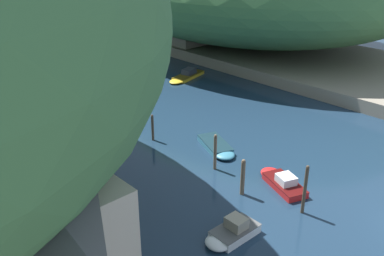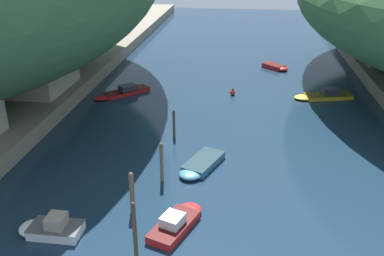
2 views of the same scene
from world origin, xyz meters
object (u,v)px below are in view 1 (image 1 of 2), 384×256
(boat_far_right_bank, at_px, (27,127))
(person_on_quay, at_px, (48,206))
(boat_navy_launch, at_px, (231,233))
(channel_buoy_near, at_px, (124,94))
(boat_far_upstream, at_px, (218,148))
(boat_open_rowboat, at_px, (186,76))
(right_bank_cottage, at_px, (187,28))
(boat_near_quay, at_px, (281,181))
(boat_white_cruiser, at_px, (111,66))

(boat_far_right_bank, xyz_separation_m, person_on_quay, (-5.56, -16.67, 2.12))
(boat_navy_launch, height_order, channel_buoy_near, boat_navy_launch)
(boat_far_upstream, height_order, boat_open_rowboat, boat_open_rowboat)
(right_bank_cottage, bearing_deg, boat_open_rowboat, -132.95)
(boat_far_upstream, xyz_separation_m, boat_near_quay, (-0.58, -7.09, 0.08))
(boat_open_rowboat, distance_m, person_on_quay, 32.95)
(right_bank_cottage, bearing_deg, boat_navy_launch, -128.89)
(boat_open_rowboat, distance_m, channel_buoy_near, 9.68)
(person_on_quay, bearing_deg, boat_near_quay, -131.38)
(boat_white_cruiser, relative_size, boat_far_right_bank, 0.64)
(boat_far_upstream, xyz_separation_m, person_on_quay, (-15.82, -1.43, 2.16))
(right_bank_cottage, height_order, boat_far_upstream, right_bank_cottage)
(right_bank_cottage, height_order, boat_open_rowboat, right_bank_cottage)
(boat_navy_launch, bearing_deg, boat_open_rowboat, -36.14)
(boat_navy_launch, bearing_deg, person_on_quay, 48.54)
(boat_near_quay, distance_m, boat_far_right_bank, 24.35)
(boat_open_rowboat, relative_size, channel_buoy_near, 7.60)
(boat_open_rowboat, height_order, channel_buoy_near, boat_open_rowboat)
(boat_open_rowboat, bearing_deg, right_bank_cottage, -57.72)
(boat_far_upstream, relative_size, person_on_quay, 3.04)
(boat_far_right_bank, bearing_deg, channel_buoy_near, -128.52)
(right_bank_cottage, distance_m, boat_far_right_bank, 33.99)
(channel_buoy_near, height_order, person_on_quay, person_on_quay)
(right_bank_cottage, relative_size, boat_navy_launch, 1.99)
(boat_near_quay, distance_m, channel_buoy_near, 23.92)
(boat_near_quay, xyz_separation_m, boat_far_right_bank, (-9.69, 22.34, -0.04))
(right_bank_cottage, height_order, boat_far_right_bank, right_bank_cottage)
(right_bank_cottage, xyz_separation_m, channel_buoy_near, (-19.49, -10.71, -3.30))
(boat_white_cruiser, xyz_separation_m, boat_far_upstream, (-7.12, -27.53, -0.00))
(boat_far_upstream, bearing_deg, boat_near_quay, 107.28)
(right_bank_cottage, distance_m, boat_far_upstream, 34.88)
(boat_white_cruiser, xyz_separation_m, boat_navy_launch, (-14.96, -36.25, 0.13))
(boat_far_upstream, bearing_deg, boat_navy_launch, 69.96)
(channel_buoy_near, bearing_deg, person_on_quay, -134.19)
(boat_navy_launch, bearing_deg, right_bank_cottage, -37.96)
(boat_far_right_bank, bearing_deg, person_on_quay, 116.16)
(channel_buoy_near, distance_m, person_on_quay, 25.38)
(right_bank_cottage, xyz_separation_m, boat_open_rowboat, (-9.81, -10.54, -3.30))
(person_on_quay, bearing_deg, boat_far_upstream, -105.83)
(boat_navy_launch, xyz_separation_m, person_on_quay, (-7.98, 7.29, 2.02))
(right_bank_cottage, xyz_separation_m, boat_far_upstream, (-21.30, -27.41, -3.36))
(boat_far_right_bank, relative_size, person_on_quay, 3.40)
(boat_navy_launch, bearing_deg, boat_far_right_bank, 6.70)
(boat_near_quay, bearing_deg, boat_white_cruiser, 98.39)
(boat_open_rowboat, distance_m, boat_far_right_bank, 21.82)
(boat_far_right_bank, bearing_deg, boat_open_rowboat, -131.13)
(person_on_quay, bearing_deg, boat_open_rowboat, -77.17)
(boat_far_right_bank, distance_m, channel_buoy_near, 12.16)
(boat_navy_launch, distance_m, channel_buoy_near, 27.19)
(boat_open_rowboat, height_order, person_on_quay, person_on_quay)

